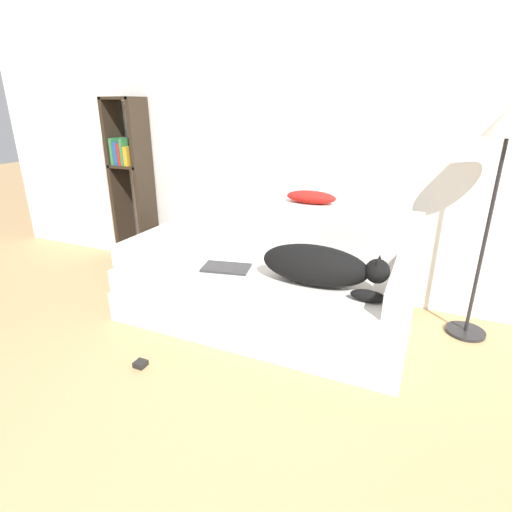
{
  "coord_description": "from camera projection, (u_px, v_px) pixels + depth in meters",
  "views": [
    {
      "loc": [
        0.92,
        -0.4,
        1.51
      ],
      "look_at": [
        -0.12,
        1.91,
        0.55
      ],
      "focal_mm": 28.0,
      "sensor_mm": 36.0,
      "label": 1
    }
  ],
  "objects": [
    {
      "name": "bookshelf",
      "position": [
        130.0,
        175.0,
        3.76
      ],
      "size": [
        0.34,
        0.26,
        1.58
      ],
      "color": "#2D2319",
      "rests_on": "ground_plane"
    },
    {
      "name": "wall_back",
      "position": [
        315.0,
        127.0,
        3.09
      ],
      "size": [
        6.92,
        0.06,
        2.7
      ],
      "color": "white",
      "rests_on": "ground_plane"
    },
    {
      "name": "throw_pillow",
      "position": [
        311.0,
        197.0,
        2.94
      ],
      "size": [
        0.37,
        0.17,
        0.09
      ],
      "color": "red",
      "rests_on": "couch_backrest"
    },
    {
      "name": "couch_arm_right",
      "position": [
        403.0,
        284.0,
        2.45
      ],
      "size": [
        0.15,
        0.74,
        0.16
      ],
      "color": "silver",
      "rests_on": "couch"
    },
    {
      "name": "power_adapter",
      "position": [
        141.0,
        364.0,
        2.46
      ],
      "size": [
        0.07,
        0.07,
        0.03
      ],
      "color": "black",
      "rests_on": "ground_plane"
    },
    {
      "name": "couch",
      "position": [
        261.0,
        297.0,
        2.92
      ],
      "size": [
        2.06,
        0.93,
        0.4
      ],
      "color": "silver",
      "rests_on": "ground_plane"
    },
    {
      "name": "laptop",
      "position": [
        226.0,
        268.0,
        2.89
      ],
      "size": [
        0.37,
        0.27,
        0.02
      ],
      "rotation": [
        0.0,
        0.0,
        0.21
      ],
      "color": "#2D2D30",
      "rests_on": "couch"
    },
    {
      "name": "floor_lamp",
      "position": [
        505.0,
        148.0,
        2.38
      ],
      "size": [
        0.29,
        0.29,
        1.53
      ],
      "color": "#232326",
      "rests_on": "ground_plane"
    },
    {
      "name": "dog",
      "position": [
        319.0,
        266.0,
        2.59
      ],
      "size": [
        0.84,
        0.29,
        0.27
      ],
      "color": "black",
      "rests_on": "couch"
    },
    {
      "name": "couch_backrest",
      "position": [
        282.0,
        228.0,
        3.11
      ],
      "size": [
        2.02,
        0.15,
        0.43
      ],
      "color": "silver",
      "rests_on": "couch"
    },
    {
      "name": "couch_arm_left",
      "position": [
        152.0,
        243.0,
        3.18
      ],
      "size": [
        0.15,
        0.74,
        0.16
      ],
      "color": "silver",
      "rests_on": "couch"
    }
  ]
}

